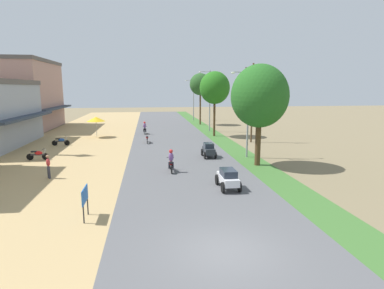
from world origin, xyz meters
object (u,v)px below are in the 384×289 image
car_hatchback_charcoal (209,149)px  median_tree_second (215,88)px  median_tree_nearest (260,96)px  motorbike_foreground_rider (171,161)px  pedestrian_on_shoulder (48,165)px  median_tree_third (200,84)px  motorbike_ahead_third (145,128)px  car_sedan_white (228,178)px  streetlamp_far (194,97)px  parked_motorbike_third (61,141)px  motorbike_ahead_second (147,138)px  streetlamp_near (248,108)px  vendor_umbrella (96,119)px  streetlamp_mid (210,97)px  utility_pole_near (252,102)px  street_signboard (85,197)px  parked_motorbike_second (38,154)px

car_hatchback_charcoal → median_tree_second: bearing=75.9°
median_tree_nearest → motorbike_foreground_rider: median_tree_nearest is taller
pedestrian_on_shoulder → median_tree_third: bearing=63.0°
motorbike_ahead_third → median_tree_third: bearing=48.2°
car_sedan_white → median_tree_third: bearing=83.4°
median_tree_third → streetlamp_far: size_ratio=1.11×
median_tree_second → parked_motorbike_third: bearing=-165.9°
pedestrian_on_shoulder → motorbike_ahead_second: size_ratio=0.90×
parked_motorbike_third → median_tree_second: size_ratio=0.22×
streetlamp_near → car_sedan_white: (-3.85, -8.41, -3.63)m
vendor_umbrella → motorbike_ahead_second: vendor_umbrella is taller
parked_motorbike_third → vendor_umbrella: size_ratio=0.71×
median_tree_nearest → streetlamp_mid: bearing=89.8°
vendor_umbrella → streetlamp_far: 24.36m
pedestrian_on_shoulder → motorbike_foreground_rider: (8.24, 0.50, -0.11)m
parked_motorbike_third → vendor_umbrella: 6.25m
median_tree_second → streetlamp_near: 12.61m
pedestrian_on_shoulder → utility_pole_near: size_ratio=0.19×
median_tree_second → car_sedan_white: bearing=-99.7°
median_tree_nearest → streetlamp_mid: streetlamp_mid is taller
median_tree_third → motorbike_ahead_third: size_ratio=4.64×
street_signboard → pedestrian_on_shoulder: bearing=117.1°
streetlamp_near → pedestrian_on_shoulder: bearing=-163.2°
vendor_umbrella → motorbike_ahead_third: 6.29m
street_signboard → parked_motorbike_third: bearing=107.2°
median_tree_nearest → motorbike_ahead_second: median_tree_nearest is taller
streetlamp_mid → car_sedan_white: streetlamp_mid is taller
streetlamp_far → car_hatchback_charcoal: streetlamp_far is taller
parked_motorbike_third → median_tree_third: bearing=44.3°
median_tree_nearest → streetlamp_mid: 19.96m
streetlamp_mid → motorbike_foreground_rider: size_ratio=4.61×
streetlamp_mid → motorbike_ahead_third: 9.96m
median_tree_nearest → motorbike_foreground_rider: 8.33m
pedestrian_on_shoulder → car_hatchback_charcoal: 12.85m
median_tree_second → utility_pole_near: (3.26, -4.73, -1.50)m
motorbike_foreground_rider → utility_pole_near: bearing=50.0°
parked_motorbike_third → median_tree_nearest: bearing=-32.2°
median_tree_nearest → median_tree_second: 15.46m
parked_motorbike_second → vendor_umbrella: 12.56m
parked_motorbike_second → median_tree_nearest: size_ratio=0.23×
pedestrian_on_shoulder → median_tree_nearest: 15.84m
car_sedan_white → motorbike_ahead_second: (-4.81, 16.83, -0.17)m
median_tree_third → streetlamp_far: 7.55m
streetlamp_mid → streetlamp_far: streetlamp_mid is taller
utility_pole_near → median_tree_nearest: bearing=-105.9°
parked_motorbike_third → streetlamp_mid: size_ratio=0.22×
pedestrian_on_shoulder → streetlamp_far: (15.19, 37.22, 3.45)m
parked_motorbike_second → vendor_umbrella: size_ratio=0.71×
vendor_umbrella → pedestrian_on_shoulder: size_ratio=1.56×
parked_motorbike_third → motorbike_foreground_rider: 16.23m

